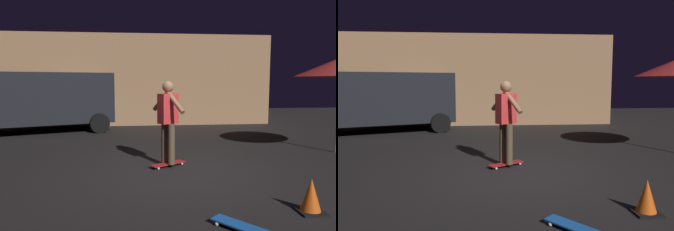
# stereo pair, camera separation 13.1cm
# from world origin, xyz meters

# --- Properties ---
(ground_plane) EXTENTS (28.00, 28.00, 0.00)m
(ground_plane) POSITION_xyz_m (0.00, 0.00, 0.00)
(ground_plane) COLOR black
(low_building) EXTENTS (11.34, 4.23, 3.58)m
(low_building) POSITION_xyz_m (-1.05, 8.69, 1.79)
(low_building) COLOR #AD7F56
(low_building) RESTS_ON ground_plane
(parked_van) EXTENTS (4.97, 3.41, 2.03)m
(parked_van) POSITION_xyz_m (-4.02, 5.34, 1.16)
(parked_van) COLOR black
(parked_van) RESTS_ON ground_plane
(skateboard_ridden) EXTENTS (0.77, 0.58, 0.07)m
(skateboard_ridden) POSITION_xyz_m (-0.19, 0.45, 0.06)
(skateboard_ridden) COLOR #AD1E23
(skateboard_ridden) RESTS_ON ground_plane
(skateboard_spare) EXTENTS (0.66, 0.72, 0.07)m
(skateboard_spare) POSITION_xyz_m (0.37, -2.45, 0.06)
(skateboard_spare) COLOR #1959B2
(skateboard_spare) RESTS_ON ground_plane
(skater) EXTENTS (0.59, 0.88, 1.67)m
(skater) POSITION_xyz_m (-0.19, 0.45, 1.04)
(skater) COLOR brown
(skater) RESTS_ON skateboard_ridden
(traffic_cone) EXTENTS (0.34, 0.34, 0.46)m
(traffic_cone) POSITION_xyz_m (1.45, -2.02, 0.21)
(traffic_cone) COLOR black
(traffic_cone) RESTS_ON ground_plane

